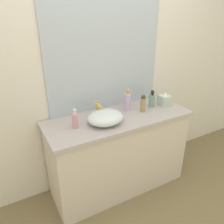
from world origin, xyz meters
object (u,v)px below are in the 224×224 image
(spray_can, at_px, (75,120))
(soap_dispenser, at_px, (152,100))
(lotion_bottle, at_px, (128,101))
(tissue_box, at_px, (165,100))
(perfume_bottle, at_px, (143,104))
(sink_basin, at_px, (105,117))

(spray_can, bearing_deg, soap_dispenser, 3.22)
(soap_dispenser, xyz_separation_m, lotion_bottle, (-0.28, 0.05, 0.02))
(soap_dispenser, relative_size, tissue_box, 1.22)
(perfume_bottle, bearing_deg, soap_dispenser, 19.35)
(spray_can, bearing_deg, lotion_bottle, 9.04)
(soap_dispenser, distance_m, perfume_bottle, 0.17)
(tissue_box, bearing_deg, soap_dispenser, 165.59)
(perfume_bottle, distance_m, spray_can, 0.73)
(soap_dispenser, distance_m, tissue_box, 0.15)
(sink_basin, bearing_deg, spray_can, 168.34)
(lotion_bottle, relative_size, perfume_bottle, 1.38)
(perfume_bottle, bearing_deg, spray_can, 179.59)
(sink_basin, distance_m, spray_can, 0.28)
(spray_can, distance_m, tissue_box, 1.03)
(soap_dispenser, xyz_separation_m, spray_can, (-0.89, -0.05, 0.00))
(lotion_bottle, distance_m, tissue_box, 0.43)
(soap_dispenser, bearing_deg, perfume_bottle, -160.65)
(tissue_box, bearing_deg, perfume_bottle, -176.58)
(sink_basin, xyz_separation_m, soap_dispenser, (0.61, 0.11, 0.02))
(spray_can, height_order, tissue_box, spray_can)
(lotion_bottle, xyz_separation_m, tissue_box, (0.42, -0.08, -0.04))
(sink_basin, bearing_deg, tissue_box, 5.22)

